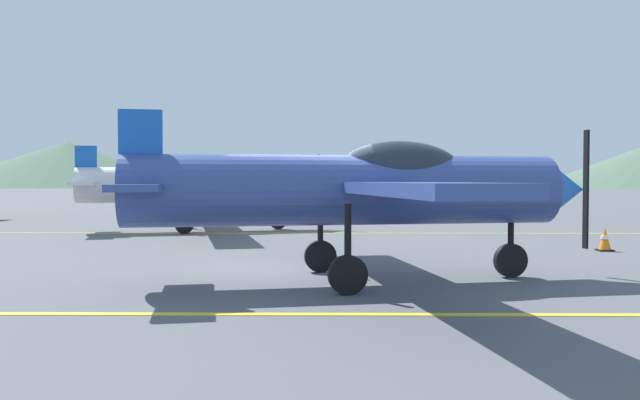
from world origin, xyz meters
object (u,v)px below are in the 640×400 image
(traffic_cone_front, at_px, (605,239))
(car_sedan, at_px, (291,199))
(airplane_near, at_px, (363,187))
(airplane_mid, at_px, (200,184))

(traffic_cone_front, bearing_deg, car_sedan, 119.88)
(airplane_near, distance_m, car_sedan, 20.02)
(airplane_near, distance_m, traffic_cone_front, 8.01)
(airplane_mid, bearing_deg, traffic_cone_front, -28.70)
(airplane_near, xyz_separation_m, airplane_mid, (-5.05, 10.98, 0.00))
(traffic_cone_front, bearing_deg, airplane_mid, 151.30)
(airplane_mid, height_order, traffic_cone_front, airplane_mid)
(car_sedan, height_order, traffic_cone_front, car_sedan)
(airplane_near, bearing_deg, car_sedan, 96.82)
(airplane_near, xyz_separation_m, car_sedan, (-2.38, 19.86, -0.80))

